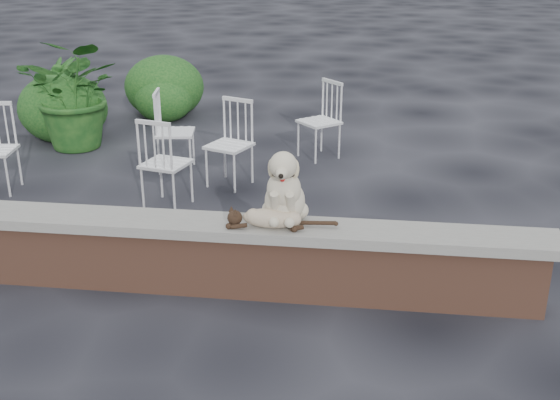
# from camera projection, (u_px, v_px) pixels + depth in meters

# --- Properties ---
(ground) EXTENTS (60.00, 60.00, 0.00)m
(ground) POSITION_uv_depth(u_px,v_px,m) (150.00, 285.00, 5.44)
(ground) COLOR black
(ground) RESTS_ON ground
(brick_wall) EXTENTS (6.00, 0.30, 0.50)m
(brick_wall) POSITION_uv_depth(u_px,v_px,m) (148.00, 256.00, 5.34)
(brick_wall) COLOR brown
(brick_wall) RESTS_ON ground
(capstone) EXTENTS (6.20, 0.40, 0.08)m
(capstone) POSITION_uv_depth(u_px,v_px,m) (145.00, 223.00, 5.24)
(capstone) COLOR slate
(capstone) RESTS_ON brick_wall
(dog) EXTENTS (0.40, 0.52, 0.59)m
(dog) POSITION_uv_depth(u_px,v_px,m) (285.00, 183.00, 5.08)
(dog) COLOR #C5B497
(dog) RESTS_ON capstone
(cat) EXTENTS (0.97, 0.25, 0.16)m
(cat) POSITION_uv_depth(u_px,v_px,m) (272.00, 217.00, 5.03)
(cat) COLOR tan
(cat) RESTS_ON capstone
(chair_d) EXTENTS (0.79, 0.79, 0.94)m
(chair_d) POSITION_uv_depth(u_px,v_px,m) (319.00, 120.00, 8.30)
(chair_d) COLOR white
(chair_d) RESTS_ON ground
(chair_e) EXTENTS (0.64, 0.64, 0.94)m
(chair_e) POSITION_uv_depth(u_px,v_px,m) (175.00, 131.00, 7.87)
(chair_e) COLOR white
(chair_e) RESTS_ON ground
(chair_c) EXTENTS (0.68, 0.68, 0.94)m
(chair_c) POSITION_uv_depth(u_px,v_px,m) (166.00, 162.00, 6.82)
(chair_c) COLOR white
(chair_c) RESTS_ON ground
(chair_b) EXTENTS (0.73, 0.73, 0.94)m
(chair_b) POSITION_uv_depth(u_px,v_px,m) (229.00, 144.00, 7.39)
(chair_b) COLOR white
(chair_b) RESTS_ON ground
(potted_plant_a) EXTENTS (1.34, 1.17, 1.42)m
(potted_plant_a) POSITION_uv_depth(u_px,v_px,m) (77.00, 93.00, 8.60)
(potted_plant_a) COLOR #113E16
(potted_plant_a) RESTS_ON ground
(potted_plant_b) EXTENTS (0.82, 0.82, 1.05)m
(potted_plant_b) POSITION_uv_depth(u_px,v_px,m) (62.00, 97.00, 9.24)
(potted_plant_b) COLOR #113E16
(potted_plant_b) RESTS_ON ground
(shrubbery) EXTENTS (2.16, 2.53, 0.95)m
(shrubbery) POSITION_uv_depth(u_px,v_px,m) (125.00, 97.00, 9.75)
(shrubbery) COLOR #113E16
(shrubbery) RESTS_ON ground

